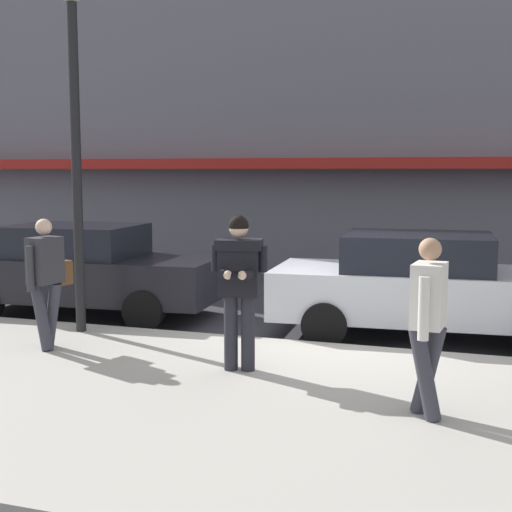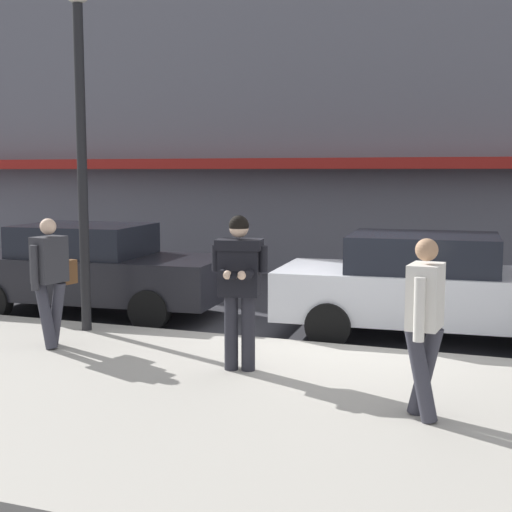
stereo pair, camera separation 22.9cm
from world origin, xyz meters
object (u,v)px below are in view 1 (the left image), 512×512
(parked_sedan_mid, at_px, (427,286))
(man_texting_on_phone, at_px, (239,276))
(parked_sedan_near, at_px, (84,269))
(pedestrian_with_bag, at_px, (47,275))
(pedestrian_in_light_coat, at_px, (428,316))
(street_lamp_post, at_px, (75,121))

(parked_sedan_mid, relative_size, man_texting_on_phone, 2.56)
(parked_sedan_near, distance_m, pedestrian_with_bag, 2.79)
(pedestrian_in_light_coat, height_order, pedestrian_with_bag, same)
(parked_sedan_near, height_order, pedestrian_in_light_coat, pedestrian_in_light_coat)
(pedestrian_with_bag, bearing_deg, parked_sedan_near, 112.33)
(parked_sedan_near, bearing_deg, pedestrian_with_bag, -67.67)
(parked_sedan_mid, distance_m, man_texting_on_phone, 3.44)
(parked_sedan_near, height_order, man_texting_on_phone, man_texting_on_phone)
(parked_sedan_mid, bearing_deg, man_texting_on_phone, -123.06)
(parked_sedan_mid, bearing_deg, pedestrian_with_bag, -149.74)
(pedestrian_with_bag, bearing_deg, man_texting_on_phone, -3.99)
(parked_sedan_near, bearing_deg, pedestrian_in_light_coat, -31.53)
(parked_sedan_mid, relative_size, pedestrian_with_bag, 2.71)
(parked_sedan_near, xyz_separation_m, pedestrian_in_light_coat, (5.97, -3.66, 0.32))
(man_texting_on_phone, bearing_deg, pedestrian_with_bag, 176.01)
(parked_sedan_near, distance_m, pedestrian_in_light_coat, 7.01)
(parked_sedan_mid, distance_m, pedestrian_with_bag, 5.31)
(parked_sedan_near, xyz_separation_m, street_lamp_post, (0.91, -1.56, 2.35))
(parked_sedan_mid, bearing_deg, parked_sedan_near, -178.92)
(parked_sedan_mid, bearing_deg, street_lamp_post, -160.52)
(pedestrian_with_bag, bearing_deg, parked_sedan_mid, 30.26)
(man_texting_on_phone, xyz_separation_m, pedestrian_in_light_coat, (2.20, -0.91, -0.14))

